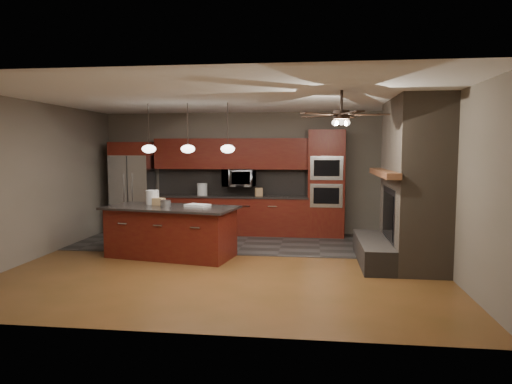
# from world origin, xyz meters

# --- Properties ---
(ground) EXTENTS (7.00, 7.00, 0.00)m
(ground) POSITION_xyz_m (0.00, 0.00, 0.00)
(ground) COLOR brown
(ground) RESTS_ON ground
(ceiling) EXTENTS (7.00, 6.00, 0.02)m
(ceiling) POSITION_xyz_m (0.00, 0.00, 2.80)
(ceiling) COLOR white
(ceiling) RESTS_ON back_wall
(back_wall) EXTENTS (7.00, 0.02, 2.80)m
(back_wall) POSITION_xyz_m (0.00, 3.00, 1.40)
(back_wall) COLOR #6D6257
(back_wall) RESTS_ON ground
(right_wall) EXTENTS (0.02, 6.00, 2.80)m
(right_wall) POSITION_xyz_m (3.50, 0.00, 1.40)
(right_wall) COLOR #6D6257
(right_wall) RESTS_ON ground
(left_wall) EXTENTS (0.02, 6.00, 2.80)m
(left_wall) POSITION_xyz_m (-3.50, 0.00, 1.40)
(left_wall) COLOR #6D6257
(left_wall) RESTS_ON ground
(slate_tile_patch) EXTENTS (7.00, 2.40, 0.01)m
(slate_tile_patch) POSITION_xyz_m (0.00, 1.80, 0.01)
(slate_tile_patch) COLOR #363431
(slate_tile_patch) RESTS_ON ground
(fireplace_column) EXTENTS (1.30, 2.10, 2.80)m
(fireplace_column) POSITION_xyz_m (3.04, 0.40, 1.30)
(fireplace_column) COLOR brown
(fireplace_column) RESTS_ON ground
(back_cabinetry) EXTENTS (3.59, 0.64, 2.20)m
(back_cabinetry) POSITION_xyz_m (-0.48, 2.74, 0.89)
(back_cabinetry) COLOR #5B1F10
(back_cabinetry) RESTS_ON ground
(oven_tower) EXTENTS (0.80, 0.63, 2.38)m
(oven_tower) POSITION_xyz_m (1.70, 2.69, 1.19)
(oven_tower) COLOR #5B1F10
(oven_tower) RESTS_ON ground
(microwave) EXTENTS (0.73, 0.41, 0.50)m
(microwave) POSITION_xyz_m (-0.27, 2.75, 1.30)
(microwave) COLOR silver
(microwave) RESTS_ON back_cabinetry
(refrigerator) EXTENTS (0.91, 0.75, 2.12)m
(refrigerator) POSITION_xyz_m (-2.75, 2.62, 1.06)
(refrigerator) COLOR silver
(refrigerator) RESTS_ON ground
(kitchen_island) EXTENTS (2.53, 1.49, 0.92)m
(kitchen_island) POSITION_xyz_m (-1.15, 0.38, 0.46)
(kitchen_island) COLOR #5B1F10
(kitchen_island) RESTS_ON ground
(white_bucket) EXTENTS (0.27, 0.27, 0.27)m
(white_bucket) POSITION_xyz_m (-1.59, 0.67, 1.05)
(white_bucket) COLOR silver
(white_bucket) RESTS_ON kitchen_island
(paint_can) EXTENTS (0.25, 0.25, 0.12)m
(paint_can) POSITION_xyz_m (-1.22, 0.31, 0.98)
(paint_can) COLOR #A3A4A8
(paint_can) RESTS_ON kitchen_island
(paint_tray) EXTENTS (0.48, 0.40, 0.04)m
(paint_tray) POSITION_xyz_m (-0.67, 0.46, 0.94)
(paint_tray) COLOR white
(paint_tray) RESTS_ON kitchen_island
(cardboard_box) EXTENTS (0.24, 0.20, 0.13)m
(cardboard_box) POSITION_xyz_m (-1.44, 0.58, 0.99)
(cardboard_box) COLOR tan
(cardboard_box) RESTS_ON kitchen_island
(counter_bucket) EXTENTS (0.31, 0.31, 0.27)m
(counter_bucket) POSITION_xyz_m (-1.13, 2.70, 1.03)
(counter_bucket) COLOR silver
(counter_bucket) RESTS_ON back_cabinetry
(counter_box) EXTENTS (0.19, 0.17, 0.18)m
(counter_box) POSITION_xyz_m (0.19, 2.65, 0.99)
(counter_box) COLOR tan
(counter_box) RESTS_ON back_cabinetry
(pendant_left) EXTENTS (0.26, 0.26, 0.92)m
(pendant_left) POSITION_xyz_m (-1.65, 0.70, 1.96)
(pendant_left) COLOR black
(pendant_left) RESTS_ON ceiling
(pendant_center) EXTENTS (0.26, 0.26, 0.92)m
(pendant_center) POSITION_xyz_m (-0.90, 0.70, 1.96)
(pendant_center) COLOR black
(pendant_center) RESTS_ON ceiling
(pendant_right) EXTENTS (0.26, 0.26, 0.92)m
(pendant_right) POSITION_xyz_m (-0.15, 0.70, 1.96)
(pendant_right) COLOR black
(pendant_right) RESTS_ON ceiling
(ceiling_fan) EXTENTS (1.27, 1.33, 0.41)m
(ceiling_fan) POSITION_xyz_m (1.80, -0.80, 2.46)
(ceiling_fan) COLOR black
(ceiling_fan) RESTS_ON ceiling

